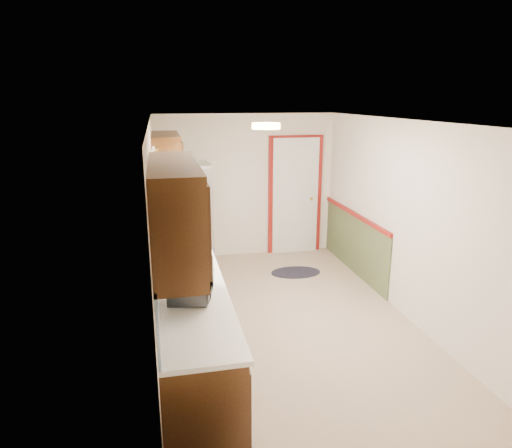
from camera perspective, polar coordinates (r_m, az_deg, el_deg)
name	(u,v)px	position (r m, az deg, el deg)	size (l,w,h in m)	color
room_shell	(287,226)	(5.34, 3.84, -0.21)	(3.20, 5.20, 2.52)	tan
kitchen_run	(183,274)	(5.01, -9.13, -6.21)	(0.63, 4.00, 2.20)	#371D0C
back_wall_trim	(307,205)	(7.75, 6.43, 2.33)	(1.12, 2.30, 2.08)	maroon
ceiling_fixture	(266,126)	(4.88, 1.27, 12.16)	(0.30, 0.30, 0.06)	#FFD88C
microwave	(191,277)	(4.09, -8.13, -6.63)	(0.52, 0.29, 0.35)	white
refrigerator	(188,217)	(7.23, -8.49, 0.91)	(0.74, 0.73, 1.68)	#B7B7BC
rug	(296,272)	(7.20, 4.99, -6.03)	(0.78, 0.50, 0.01)	black
cooktop	(179,221)	(6.57, -9.62, 0.34)	(0.47, 0.56, 0.02)	black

